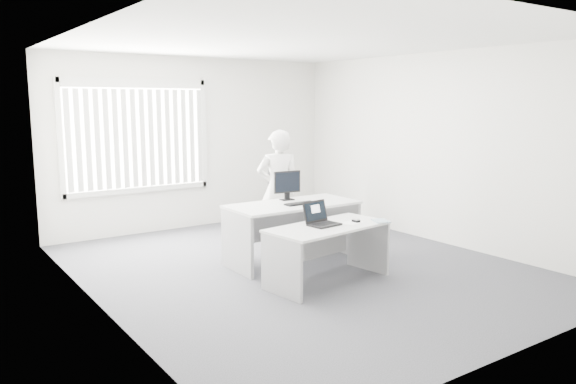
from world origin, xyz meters
TOP-DOWN VIEW (x-y plane):
  - ground at (0.00, 0.00)m, footprint 6.00×6.00m
  - wall_back at (0.00, 3.00)m, footprint 5.00×0.02m
  - wall_front at (0.00, -3.00)m, footprint 5.00×0.02m
  - wall_left at (-2.50, 0.00)m, footprint 0.02×6.00m
  - wall_right at (2.50, 0.00)m, footprint 0.02×6.00m
  - ceiling at (0.00, 0.00)m, footprint 5.00×6.00m
  - window at (-1.00, 2.96)m, footprint 2.32×0.06m
  - blinds at (-1.00, 2.90)m, footprint 2.20×0.10m
  - desk_near at (-0.08, -0.63)m, footprint 1.56×0.88m
  - desk_far at (0.08, 0.30)m, footprint 1.71×0.81m
  - office_chair at (0.96, 1.76)m, footprint 0.68×0.68m
  - person at (0.36, 1.04)m, footprint 0.73×0.62m
  - laptop at (-0.12, -0.62)m, footprint 0.39×0.35m
  - paper_sheet at (0.26, -0.68)m, footprint 0.30×0.24m
  - mouse at (0.31, -0.68)m, footprint 0.06×0.10m
  - booklet at (0.58, -0.82)m, footprint 0.24×0.28m
  - keyboard at (0.12, 0.18)m, footprint 0.43×0.15m
  - monitor at (0.16, 0.54)m, footprint 0.40×0.16m

SIDE VIEW (x-z plane):
  - ground at x=0.00m, z-range 0.00..0.00m
  - office_chair at x=0.96m, z-range -0.20..0.84m
  - desk_near at x=-0.08m, z-range 0.15..0.82m
  - desk_far at x=0.08m, z-range 0.17..0.95m
  - paper_sheet at x=0.26m, z-range 0.67..0.68m
  - booklet at x=0.58m, z-range 0.67..0.69m
  - mouse at x=0.31m, z-range 0.68..0.71m
  - keyboard at x=0.12m, z-range 0.78..0.80m
  - laptop at x=-0.12m, z-range 0.67..0.95m
  - person at x=0.36m, z-range 0.00..1.69m
  - monitor at x=0.16m, z-range 0.78..1.17m
  - wall_back at x=0.00m, z-range 0.00..2.80m
  - wall_front at x=0.00m, z-range 0.00..2.80m
  - wall_left at x=-2.50m, z-range 0.00..2.80m
  - wall_right at x=2.50m, z-range 0.00..2.80m
  - blinds at x=-1.00m, z-range 0.77..2.27m
  - window at x=-1.00m, z-range 0.67..2.43m
  - ceiling at x=0.00m, z-range 2.79..2.81m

